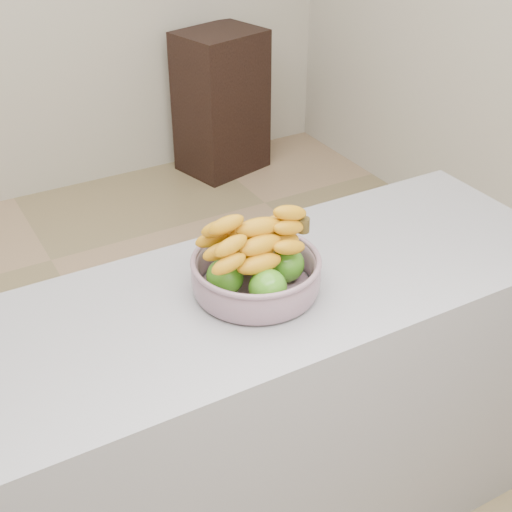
{
  "coord_description": "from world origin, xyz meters",
  "views": [
    {
      "loc": [
        -0.59,
        -1.87,
        1.91
      ],
      "look_at": [
        0.13,
        -0.61,
        1.0
      ],
      "focal_mm": 50.0,
      "sensor_mm": 36.0,
      "label": 1
    }
  ],
  "objects": [
    {
      "name": "counter",
      "position": [
        0.0,
        -0.61,
        0.45
      ],
      "size": [
        2.0,
        0.6,
        0.9
      ],
      "primitive_type": "cube",
      "color": "#95949C",
      "rests_on": "ground"
    },
    {
      "name": "cabinet",
      "position": [
        1.25,
        1.78,
        0.42
      ],
      "size": [
        0.55,
        0.48,
        0.84
      ],
      "primitive_type": "cube",
      "rotation": [
        0.0,
        0.0,
        0.25
      ],
      "color": "black",
      "rests_on": "ground"
    },
    {
      "name": "ground",
      "position": [
        0.0,
        0.0,
        0.0
      ],
      "size": [
        4.0,
        4.0,
        0.0
      ],
      "primitive_type": "plane",
      "color": "tan",
      "rests_on": "ground"
    },
    {
      "name": "fruit_bowl",
      "position": [
        0.13,
        -0.61,
        0.96
      ],
      "size": [
        0.32,
        0.32,
        0.2
      ],
      "rotation": [
        0.0,
        0.0,
        -0.16
      ],
      "color": "#8994A4",
      "rests_on": "counter"
    }
  ]
}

